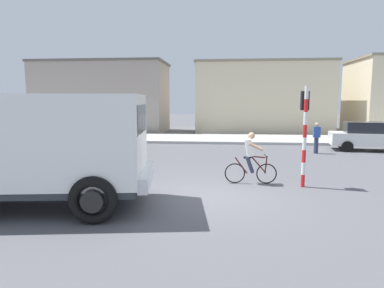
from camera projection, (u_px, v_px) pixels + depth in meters
The scene contains 11 objects.
ground_plane at pixel (211, 197), 9.60m from camera, with size 120.00×120.00×0.00m, color #56565B.
sidewalk_far at pixel (219, 139), 23.66m from camera, with size 80.00×5.00×0.16m, color #ADADA8.
truck_foreground at pixel (41, 144), 8.43m from camera, with size 5.71×3.39×2.90m.
cyclist at pixel (251, 158), 11.03m from camera, with size 1.73×0.50×1.72m.
traffic_light_pole at pixel (305, 122), 10.51m from camera, with size 0.24×0.43×3.20m.
car_red_near at pixel (368, 136), 18.38m from camera, with size 4.21×2.33×1.60m.
car_white_mid at pixel (82, 141), 16.27m from camera, with size 4.16×2.20×1.60m.
car_far_side at pixel (99, 133), 20.21m from camera, with size 4.22×2.36×1.60m.
pedestrian_near_kerb at pixel (316, 137), 17.41m from camera, with size 0.34×0.22×1.62m.
building_corner_left at pixel (103, 97), 29.92m from camera, with size 11.43×5.56×6.17m.
building_mid_block at pixel (260, 97), 30.66m from camera, with size 11.69×7.58×6.12m.
Camera 1 is at (0.33, -9.34, 2.74)m, focal length 31.12 mm.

